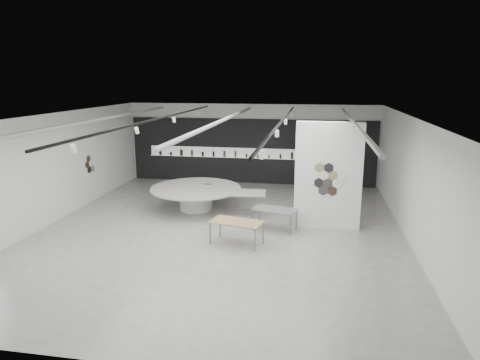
% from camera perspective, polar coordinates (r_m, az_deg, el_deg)
% --- Properties ---
extents(room, '(12.02, 14.02, 3.82)m').
position_cam_1_polar(room, '(13.84, -3.21, 1.31)').
color(room, '#A4A39B').
rests_on(room, ground).
extents(back_wall_display, '(11.80, 0.27, 3.10)m').
position_cam_1_polar(back_wall_display, '(20.63, 1.22, 3.83)').
color(back_wall_display, black).
rests_on(back_wall_display, ground).
extents(partition_column, '(2.20, 0.38, 3.60)m').
position_cam_1_polar(partition_column, '(14.53, 11.67, 0.53)').
color(partition_column, white).
rests_on(partition_column, ground).
extents(display_island, '(4.63, 3.73, 0.89)m').
position_cam_1_polar(display_island, '(16.57, -5.65, -2.04)').
color(display_island, white).
rests_on(display_island, ground).
extents(sample_table_wood, '(1.69, 1.12, 0.73)m').
position_cam_1_polar(sample_table_wood, '(13.07, -0.44, -5.76)').
color(sample_table_wood, tan).
rests_on(sample_table_wood, ground).
extents(sample_table_stone, '(1.57, 1.07, 0.73)m').
position_cam_1_polar(sample_table_stone, '(14.31, 4.61, -4.11)').
color(sample_table_stone, gray).
rests_on(sample_table_stone, ground).
extents(kitchen_counter, '(1.50, 0.74, 1.13)m').
position_cam_1_polar(kitchen_counter, '(20.21, 10.85, 0.10)').
color(kitchen_counter, white).
rests_on(kitchen_counter, ground).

